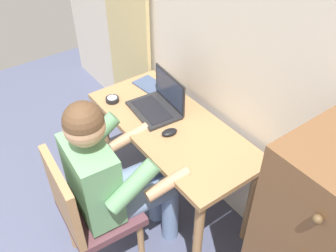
{
  "coord_description": "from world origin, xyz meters",
  "views": [
    {
      "loc": [
        1.19,
        0.81,
        2.16
      ],
      "look_at": [
        -0.11,
        1.76,
        0.83
      ],
      "focal_mm": 38.85,
      "sensor_mm": 36.0,
      "label": 1
    }
  ],
  "objects_px": {
    "laptop": "(159,103)",
    "desk_clock": "(112,99)",
    "desk": "(171,138)",
    "notebook_pad": "(149,85)",
    "computer_mouse": "(169,132)",
    "chair": "(88,210)",
    "person_seated": "(114,175)"
  },
  "relations": [
    {
      "from": "desk",
      "to": "laptop",
      "type": "xyz_separation_m",
      "value": [
        -0.17,
        0.02,
        0.17
      ]
    },
    {
      "from": "desk_clock",
      "to": "notebook_pad",
      "type": "bearing_deg",
      "value": 92.84
    },
    {
      "from": "computer_mouse",
      "to": "notebook_pad",
      "type": "bearing_deg",
      "value": 167.1
    },
    {
      "from": "laptop",
      "to": "desk_clock",
      "type": "bearing_deg",
      "value": -142.08
    },
    {
      "from": "desk",
      "to": "laptop",
      "type": "distance_m",
      "value": 0.24
    },
    {
      "from": "computer_mouse",
      "to": "laptop",
      "type": "bearing_deg",
      "value": 167.04
    },
    {
      "from": "laptop",
      "to": "desk_clock",
      "type": "relative_size",
      "value": 4.0
    },
    {
      "from": "laptop",
      "to": "notebook_pad",
      "type": "height_order",
      "value": "laptop"
    },
    {
      "from": "chair",
      "to": "desk_clock",
      "type": "height_order",
      "value": "chair"
    },
    {
      "from": "computer_mouse",
      "to": "desk_clock",
      "type": "relative_size",
      "value": 1.11
    },
    {
      "from": "laptop",
      "to": "desk_clock",
      "type": "height_order",
      "value": "laptop"
    },
    {
      "from": "desk",
      "to": "desk_clock",
      "type": "distance_m",
      "value": 0.48
    },
    {
      "from": "laptop",
      "to": "notebook_pad",
      "type": "bearing_deg",
      "value": 159.06
    },
    {
      "from": "desk_clock",
      "to": "person_seated",
      "type": "bearing_deg",
      "value": -28.79
    },
    {
      "from": "chair",
      "to": "laptop",
      "type": "height_order",
      "value": "laptop"
    },
    {
      "from": "desk",
      "to": "notebook_pad",
      "type": "relative_size",
      "value": 5.75
    },
    {
      "from": "notebook_pad",
      "to": "computer_mouse",
      "type": "bearing_deg",
      "value": -27.09
    },
    {
      "from": "computer_mouse",
      "to": "person_seated",
      "type": "bearing_deg",
      "value": -74.19
    },
    {
      "from": "chair",
      "to": "person_seated",
      "type": "height_order",
      "value": "person_seated"
    },
    {
      "from": "desk",
      "to": "computer_mouse",
      "type": "distance_m",
      "value": 0.17
    },
    {
      "from": "desk",
      "to": "chair",
      "type": "height_order",
      "value": "chair"
    },
    {
      "from": "laptop",
      "to": "desk_clock",
      "type": "distance_m",
      "value": 0.33
    },
    {
      "from": "computer_mouse",
      "to": "notebook_pad",
      "type": "height_order",
      "value": "computer_mouse"
    },
    {
      "from": "desk",
      "to": "desk_clock",
      "type": "xyz_separation_m",
      "value": [
        -0.43,
        -0.18,
        0.13
      ]
    },
    {
      "from": "computer_mouse",
      "to": "desk_clock",
      "type": "height_order",
      "value": "computer_mouse"
    },
    {
      "from": "computer_mouse",
      "to": "notebook_pad",
      "type": "relative_size",
      "value": 0.48
    },
    {
      "from": "desk_clock",
      "to": "desk",
      "type": "bearing_deg",
      "value": 22.43
    },
    {
      "from": "chair",
      "to": "desk",
      "type": "bearing_deg",
      "value": 99.85
    },
    {
      "from": "computer_mouse",
      "to": "desk_clock",
      "type": "distance_m",
      "value": 0.51
    },
    {
      "from": "chair",
      "to": "person_seated",
      "type": "distance_m",
      "value": 0.26
    },
    {
      "from": "desk",
      "to": "notebook_pad",
      "type": "xyz_separation_m",
      "value": [
        -0.44,
        0.13,
        0.12
      ]
    },
    {
      "from": "desk",
      "to": "laptop",
      "type": "height_order",
      "value": "laptop"
    }
  ]
}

